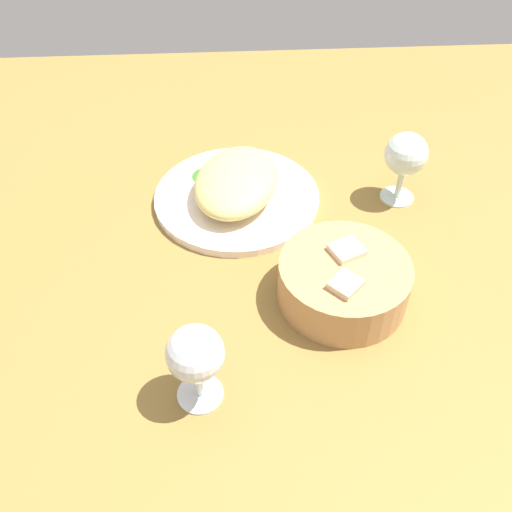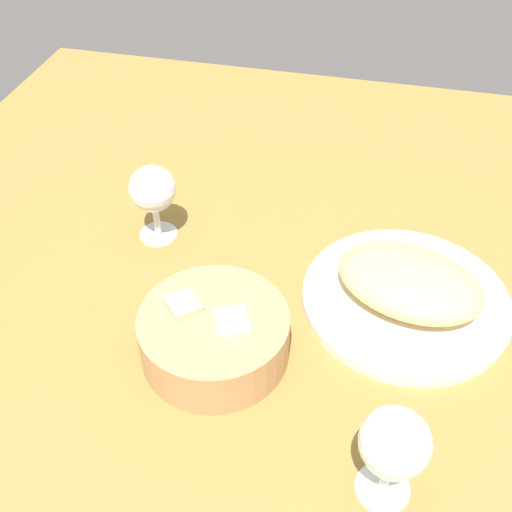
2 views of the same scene
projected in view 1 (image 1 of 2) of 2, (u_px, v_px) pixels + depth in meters
The scene contains 7 objects.
ground_plane at pixel (276, 257), 89.21cm from camera, with size 140.00×140.00×2.00cm, color olive.
plate at pixel (237, 198), 96.89cm from camera, with size 27.96×27.96×1.40cm, color white.
omelette at pixel (236, 182), 94.48cm from camera, with size 19.40×13.53×5.45cm, color #D8C470.
lettuce_garnish at pixel (206, 174), 99.70cm from camera, with size 5.15×5.15×1.05cm, color #42812F.
bread_basket at pixel (343, 281), 79.50cm from camera, with size 18.41×18.41×7.58cm.
wine_glass_near at pixel (195, 356), 64.82cm from camera, with size 6.88×6.88×12.12cm.
wine_glass_far at pixel (406, 157), 92.08cm from camera, with size 7.08×7.08×12.55cm.
Camera 1 is at (62.95, -7.03, 61.91)cm, focal length 39.93 mm.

